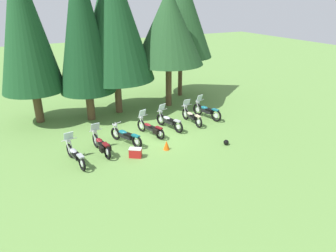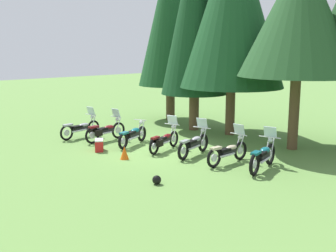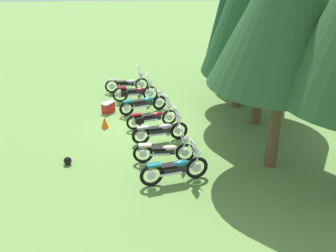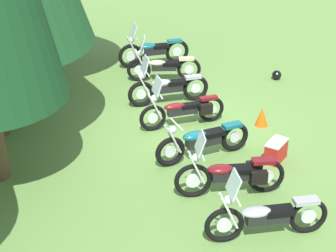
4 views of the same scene
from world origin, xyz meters
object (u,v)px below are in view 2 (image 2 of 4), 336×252
at_px(motorcycle_5, 228,151).
at_px(pine_tree_2, 233,5).
at_px(motorcycle_6, 263,156).
at_px(pine_tree_0, 171,16).
at_px(motorcycle_3, 164,140).
at_px(pine_tree_1, 195,12).
at_px(motorcycle_4, 194,144).
at_px(traffic_cone, 124,153).
at_px(motorcycle_2, 133,135).
at_px(pine_tree_3, 300,14).
at_px(motorcycle_0, 81,128).
at_px(dropped_helmet, 157,180).
at_px(motorcycle_1, 105,130).
at_px(picnic_cooler, 99,145).

relative_size(motorcycle_5, pine_tree_2, 0.22).
xyz_separation_m(motorcycle_6, pine_tree_0, (-9.35, 4.26, 5.27)).
distance_m(motorcycle_3, pine_tree_1, 6.99).
relative_size(motorcycle_4, traffic_cone, 4.53).
distance_m(motorcycle_2, pine_tree_2, 7.36).
relative_size(pine_tree_1, traffic_cone, 20.20).
height_order(motorcycle_4, motorcycle_6, motorcycle_6).
distance_m(motorcycle_5, pine_tree_0, 10.68).
bearing_deg(motorcycle_5, pine_tree_3, -6.31).
distance_m(motorcycle_2, traffic_cone, 2.23).
relative_size(motorcycle_0, motorcycle_2, 1.04).
distance_m(motorcycle_2, dropped_helmet, 5.21).
distance_m(motorcycle_1, picnic_cooler, 1.76).
height_order(motorcycle_2, pine_tree_3, pine_tree_3).
bearing_deg(motorcycle_0, picnic_cooler, -113.74).
relative_size(motorcycle_4, motorcycle_5, 1.00).
xyz_separation_m(motorcycle_3, motorcycle_4, (1.32, 0.37, 0.02)).
xyz_separation_m(motorcycle_3, pine_tree_3, (3.25, 4.08, 4.88)).
bearing_deg(picnic_cooler, traffic_cone, 0.60).
relative_size(motorcycle_3, motorcycle_4, 0.97).
bearing_deg(motorcycle_2, motorcycle_0, 84.22).
height_order(motorcycle_2, traffic_cone, motorcycle_2).
bearing_deg(traffic_cone, motorcycle_3, 89.24).
xyz_separation_m(motorcycle_3, pine_tree_0, (-5.16, 5.02, 5.32)).
xyz_separation_m(pine_tree_1, pine_tree_3, (5.51, 0.09, -0.41)).
xyz_separation_m(motorcycle_5, dropped_helmet, (0.03, -3.36, -0.31)).
relative_size(motorcycle_1, motorcycle_3, 1.04).
relative_size(picnic_cooler, dropped_helmet, 2.41).
relative_size(pine_tree_0, dropped_helmet, 34.49).
height_order(motorcycle_3, picnic_cooler, motorcycle_3).
distance_m(motorcycle_4, pine_tree_0, 9.57).
bearing_deg(picnic_cooler, motorcycle_5, 27.50).
bearing_deg(motorcycle_0, pine_tree_3, -63.70).
height_order(motorcycle_2, dropped_helmet, motorcycle_2).
bearing_deg(dropped_helmet, traffic_cone, 162.06).
bearing_deg(pine_tree_1, pine_tree_3, 0.98).
distance_m(motorcycle_5, traffic_cone, 3.80).
distance_m(motorcycle_2, pine_tree_0, 8.35).
distance_m(motorcycle_0, motorcycle_6, 8.77).
bearing_deg(pine_tree_2, motorcycle_1, -117.67).
xyz_separation_m(motorcycle_2, traffic_cone, (1.56, -1.58, -0.20)).
height_order(motorcycle_0, pine_tree_0, pine_tree_0).
height_order(motorcycle_3, traffic_cone, motorcycle_3).
bearing_deg(motorcycle_5, pine_tree_2, 38.23).
height_order(motorcycle_6, pine_tree_3, pine_tree_3).
bearing_deg(pine_tree_1, picnic_cooler, -84.70).
xyz_separation_m(motorcycle_1, dropped_helmet, (5.96, -2.09, -0.34)).
height_order(motorcycle_0, dropped_helmet, motorcycle_0).
height_order(pine_tree_0, pine_tree_2, pine_tree_2).
distance_m(motorcycle_2, motorcycle_5, 4.58).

